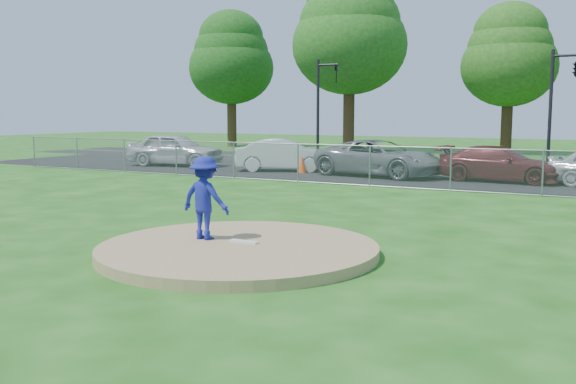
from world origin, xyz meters
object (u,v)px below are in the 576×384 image
Objects in this scene: tree_left at (350,31)px; parked_car_darkred at (500,164)px; traffic_signal_left at (322,101)px; traffic_signal_center at (575,71)px; tree_center at (509,54)px; parked_car_gray at (379,158)px; parked_car_white at (284,155)px; parked_car_silver at (175,149)px; traffic_cone at (302,164)px; pitcher at (205,198)px; tree_far_left at (231,57)px.

parked_car_darkred is (12.93, -15.04, -7.53)m from tree_left.
traffic_signal_left is (2.24, -9.00, -4.88)m from tree_left.
traffic_signal_center is at bearing -31.02° from tree_left.
traffic_signal_center is 7.48m from parked_car_darkred.
tree_center reaches higher than parked_car_gray.
tree_center is 2.18× the size of parked_car_white.
parked_car_silver is (-3.10, -15.17, -7.39)m from tree_left.
tree_left is at bearing 37.78° from parked_car_gray.
traffic_cone is at bearing -74.23° from tree_left.
traffic_signal_left is 1.13× the size of parked_car_silver.
pitcher is 16.05m from parked_car_darkred.
tree_center reaches higher than parked_car_darkred.
pitcher is (10.12, -30.85, -7.21)m from tree_left.
pitcher reaches higher than parked_car_gray.
tree_far_left is 1.93× the size of parked_car_gray.
parked_car_silver reaches higher than traffic_cone.
parked_car_silver is (-13.10, -18.17, -5.62)m from tree_center.
pitcher is (7.88, -21.85, -2.33)m from traffic_signal_left.
parked_car_silver is (7.90, -17.17, -6.21)m from tree_far_left.
pitcher is (0.12, -33.85, -5.44)m from tree_center.
traffic_signal_center is 13.13m from traffic_cone.
traffic_signal_left and traffic_signal_center have the same top height.
tree_center is 23.09m from parked_car_silver.
traffic_signal_left reaches higher than parked_car_silver.
parked_car_darkred is at bearing -35.46° from tree_far_left.
parked_car_white is at bearing 93.91° from parked_car_darkred.
tree_left reaches higher than parked_car_gray.
tree_center is 14.63m from traffic_signal_left.
tree_center is 13.12m from traffic_signal_center.
traffic_signal_left is (-7.76, -12.00, -3.11)m from tree_center.
tree_center is at bearing 12.78° from parked_car_darkred.
tree_left reaches higher than parked_car_darkred.
parked_car_silver is (-13.22, 15.68, -0.18)m from pitcher.
parked_car_silver is 1.03× the size of parked_car_darkred.
parked_car_darkred is at bearing -80.77° from tree_center.
tree_far_left is at bearing 14.50° from parked_car_silver.
traffic_signal_left is at bearing -13.92° from parked_car_white.
parked_car_gray is at bearing 3.93° from traffic_cone.
parked_car_white is (-11.76, -6.11, -3.86)m from traffic_signal_center.
tree_left is 2.78× the size of parked_car_white.
traffic_signal_center is at bearing -85.53° from parked_car_white.
parked_car_gray reaches higher than traffic_cone.
parked_car_silver is at bearing -130.85° from traffic_signal_left.
parked_car_white is at bearing -78.01° from tree_left.
parked_car_darkred is (9.72, 0.06, -0.04)m from parked_car_white.
traffic_signal_left is at bearing 180.00° from traffic_signal_center.
parked_car_gray is (-2.02, -18.27, -5.68)m from tree_center.
parked_car_gray is at bearing -96.30° from tree_center.
traffic_cone is 1.29m from parked_car_white.
parked_car_silver is at bearing -125.79° from tree_center.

